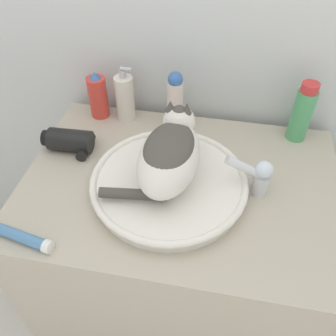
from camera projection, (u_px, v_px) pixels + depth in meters
The scene contains 11 objects.
wall_back at pixel (205, 0), 1.02m from camera, with size 8.00×0.05×2.40m.
vanity_counter at pixel (178, 258), 1.31m from camera, with size 0.91×0.64×0.83m.
sink_basin at pixel (169, 183), 0.98m from camera, with size 0.43×0.43×0.05m.
cat at pixel (169, 153), 0.91m from camera, with size 0.25×0.29×0.17m.
faucet at pixel (259, 175), 0.94m from camera, with size 0.13×0.05×0.13m.
lotion_bottle_white at pixel (175, 99), 1.15m from camera, with size 0.05×0.05×0.19m.
soap_pump_bottle at pixel (125, 98), 1.18m from camera, with size 0.06×0.06×0.19m.
mouthwash_bottle at pixel (302, 113), 1.09m from camera, with size 0.06×0.06×0.20m.
spray_bottle_trigger at pixel (98, 96), 1.20m from camera, with size 0.06×0.06×0.17m.
cream_tube at pixel (23, 237), 0.87m from camera, with size 0.17×0.06×0.03m.
hair_dryer at pixel (71, 141), 1.10m from camera, with size 0.15×0.11×0.07m.
Camera 1 is at (0.10, -0.38, 1.57)m, focal length 38.00 mm.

